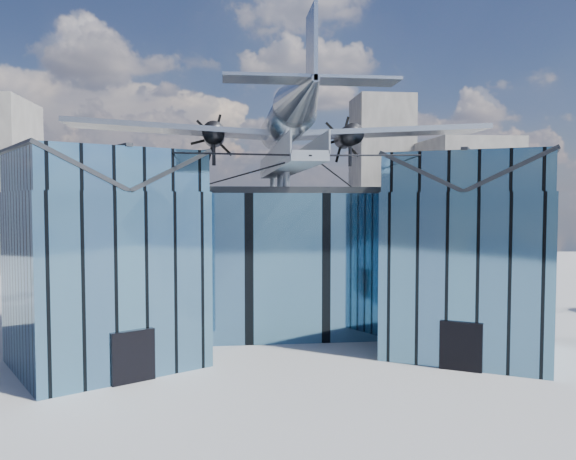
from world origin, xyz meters
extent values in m
plane|color=gray|center=(0.00, 0.00, 0.00)|extent=(120.00, 120.00, 0.00)
cube|color=teal|center=(0.00, 9.00, 4.75)|extent=(28.00, 14.00, 9.50)
cube|color=#212428|center=(0.00, 9.00, 9.70)|extent=(28.00, 14.00, 0.40)
cube|color=teal|center=(-10.50, -1.00, 4.75)|extent=(11.79, 11.43, 9.50)
cube|color=teal|center=(-10.50, -1.00, 10.60)|extent=(11.56, 11.20, 2.20)
cube|color=#212428|center=(-12.45, -2.12, 10.60)|extent=(7.98, 9.23, 2.40)
cube|color=#212428|center=(-8.55, 0.12, 10.60)|extent=(7.98, 9.23, 2.40)
cube|color=#212428|center=(-10.50, -1.00, 11.75)|extent=(4.30, 7.10, 0.18)
cube|color=black|center=(-8.48, -4.51, 1.30)|extent=(2.03, 1.32, 2.60)
cube|color=black|center=(-6.60, 1.25, 4.75)|extent=(0.34, 0.34, 9.50)
cube|color=teal|center=(10.50, -1.00, 4.75)|extent=(11.79, 11.43, 9.50)
cube|color=teal|center=(10.50, -1.00, 10.60)|extent=(11.56, 11.20, 2.20)
cube|color=#212428|center=(8.55, 0.12, 10.60)|extent=(7.98, 9.23, 2.40)
cube|color=#212428|center=(12.45, -2.12, 10.60)|extent=(7.98, 9.23, 2.40)
cube|color=#212428|center=(10.50, -1.00, 11.75)|extent=(4.30, 7.10, 0.18)
cube|color=black|center=(8.48, -4.51, 1.30)|extent=(2.03, 1.32, 2.60)
cube|color=black|center=(6.60, 1.25, 4.75)|extent=(0.34, 0.34, 9.50)
cube|color=#969CA2|center=(0.00, 3.50, 11.10)|extent=(1.80, 21.00, 0.50)
cube|color=#969CA2|center=(-0.90, 3.50, 11.75)|extent=(0.08, 21.00, 1.10)
cube|color=#969CA2|center=(0.90, 3.50, 11.75)|extent=(0.08, 21.00, 1.10)
cylinder|color=#969CA2|center=(0.00, 13.00, 10.43)|extent=(0.44, 0.44, 1.35)
cylinder|color=#969CA2|center=(0.00, 7.00, 10.43)|extent=(0.44, 0.44, 1.35)
cylinder|color=#969CA2|center=(0.00, 3.00, 10.43)|extent=(0.44, 0.44, 1.35)
cylinder|color=#969CA2|center=(0.00, 4.00, 12.05)|extent=(0.70, 0.70, 1.40)
cylinder|color=black|center=(-5.25, -4.00, 11.40)|extent=(10.55, 6.08, 0.69)
cylinder|color=black|center=(5.25, -4.00, 11.40)|extent=(10.55, 6.08, 0.69)
cylinder|color=black|center=(-3.00, 1.50, 10.55)|extent=(6.09, 17.04, 1.19)
cylinder|color=black|center=(3.00, 1.50, 10.55)|extent=(6.09, 17.04, 1.19)
cylinder|color=#A0A5AC|center=(0.00, 4.00, 14.00)|extent=(2.50, 11.00, 2.50)
sphere|color=#A0A5AC|center=(0.00, 9.50, 14.00)|extent=(2.50, 2.50, 2.50)
cube|color=black|center=(0.00, 8.50, 14.69)|extent=(1.60, 1.40, 0.50)
cone|color=#A0A5AC|center=(0.00, -5.00, 14.30)|extent=(2.50, 7.00, 2.50)
cube|color=#A0A5AC|center=(0.00, -7.30, 15.90)|extent=(0.18, 2.40, 3.40)
cube|color=#A0A5AC|center=(0.00, -7.20, 14.50)|extent=(8.00, 1.80, 0.14)
cube|color=#A0A5AC|center=(-7.00, 5.00, 13.70)|extent=(14.00, 3.20, 1.08)
cylinder|color=black|center=(-4.60, 5.60, 13.45)|extent=(1.44, 3.20, 1.44)
cone|color=black|center=(-4.60, 7.40, 13.45)|extent=(0.70, 0.70, 0.70)
cube|color=black|center=(-4.60, 7.55, 13.45)|extent=(1.05, 0.06, 3.33)
cube|color=black|center=(-4.60, 7.55, 13.45)|extent=(2.53, 0.06, 2.53)
cube|color=black|center=(-4.60, 7.55, 13.45)|extent=(3.33, 0.06, 1.05)
cylinder|color=black|center=(-4.60, 5.00, 12.22)|extent=(0.24, 0.24, 1.75)
cube|color=#A0A5AC|center=(7.00, 5.00, 13.70)|extent=(14.00, 3.20, 1.08)
cylinder|color=black|center=(4.60, 5.60, 13.45)|extent=(1.44, 3.20, 1.44)
cone|color=black|center=(4.60, 7.40, 13.45)|extent=(0.70, 0.70, 0.70)
cube|color=black|center=(4.60, 7.55, 13.45)|extent=(1.05, 0.06, 3.33)
cube|color=black|center=(4.60, 7.55, 13.45)|extent=(2.53, 0.06, 2.53)
cube|color=black|center=(4.60, 7.55, 13.45)|extent=(3.33, 0.06, 1.05)
cylinder|color=black|center=(4.60, 5.00, 12.22)|extent=(0.24, 0.24, 1.75)
cube|color=gray|center=(32.00, 48.00, 9.00)|extent=(12.00, 14.00, 18.00)
cube|color=gray|center=(-20.00, 55.00, 7.00)|extent=(14.00, 10.00, 14.00)
cube|color=gray|center=(22.00, 58.00, 13.00)|extent=(9.00, 9.00, 26.00)
camera|label=1|loc=(-4.00, -32.61, 9.03)|focal=35.00mm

